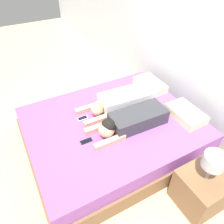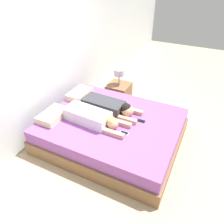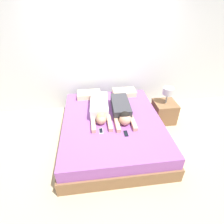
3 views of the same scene
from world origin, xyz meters
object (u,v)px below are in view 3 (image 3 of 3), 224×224
bed (112,129)px  person_right (122,110)px  pillow_head_left (89,95)px  person_left (100,108)px  cell_phone_left (101,131)px  nightstand (164,110)px  cell_phone_right (126,133)px  pillow_head_right (124,92)px

bed → person_right: (0.20, 0.13, 0.33)m
pillow_head_left → person_left: 0.67m
cell_phone_left → nightstand: (1.42, 0.74, -0.20)m
pillow_head_left → cell_phone_left: bearing=-82.0°
person_right → cell_phone_left: 0.63m
person_left → cell_phone_left: size_ratio=7.70×
person_left → cell_phone_right: size_ratio=7.70×
person_left → person_right: 0.42m
person_left → bed: bearing=-50.1°
pillow_head_right → person_right: person_right is taller
pillow_head_left → cell_phone_right: bearing=-66.8°
pillow_head_left → cell_phone_left: size_ratio=3.53×
pillow_head_right → nightstand: nightstand is taller
nightstand → pillow_head_left: bearing=164.0°
person_right → cell_phone_left: (-0.43, -0.45, -0.09)m
nightstand → person_left: bearing=-172.4°
cell_phone_left → nightstand: bearing=27.7°
bed → person_left: bearing=129.9°
person_right → cell_phone_right: (-0.03, -0.57, -0.09)m
person_left → cell_phone_right: bearing=-61.2°
bed → pillow_head_left: 1.01m
bed → person_right: bearing=33.8°
person_left → cell_phone_left: 0.57m
pillow_head_right → cell_phone_right: size_ratio=3.53×
pillow_head_left → person_right: person_right is taller
person_right → cell_phone_right: size_ratio=7.31×
person_right → cell_phone_left: size_ratio=7.31×
pillow_head_right → person_left: 0.88m
cell_phone_left → cell_phone_right: same height
pillow_head_left → cell_phone_right: size_ratio=3.53×
pillow_head_left → nightstand: nightstand is taller
pillow_head_right → person_left: size_ratio=0.46×
person_right → person_left: bearing=165.0°
cell_phone_right → person_right: bearing=86.9°
pillow_head_left → pillow_head_right: size_ratio=1.00×
bed → cell_phone_left: size_ratio=15.60×
bed → nightstand: (1.19, 0.43, 0.03)m
pillow_head_left → nightstand: 1.67m
bed → cell_phone_left: (-0.23, -0.32, 0.24)m
pillow_head_left → cell_phone_left: pillow_head_left is taller
pillow_head_right → person_left: bearing=-133.0°
pillow_head_right → person_right: size_ratio=0.48×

